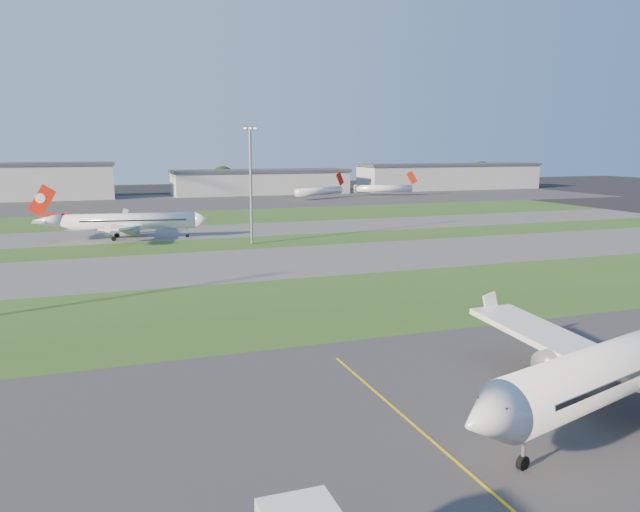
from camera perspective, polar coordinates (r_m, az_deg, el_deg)
name	(u,v)px	position (r m, az deg, el deg)	size (l,w,h in m)	color
grass_strip_a	(241,311)	(83.39, -7.20, -5.00)	(300.00, 34.00, 0.01)	#2D521B
taxiway_a	(201,267)	(115.07, -10.81, -0.96)	(300.00, 32.00, 0.01)	#515154
grass_strip_b	(183,246)	(139.47, -12.43, 0.88)	(300.00, 18.00, 0.01)	#2D521B
taxiway_b	(171,233)	(161.10, -13.46, 2.03)	(300.00, 26.00, 0.01)	#515154
grass_strip_c	(158,219)	(193.70, -14.56, 3.27)	(300.00, 40.00, 0.01)	#2D521B
apron_far	(143,203)	(253.24, -15.84, 4.70)	(400.00, 80.00, 0.01)	#333335
airliner_taxiing	(128,222)	(153.19, -17.11, 3.01)	(37.24, 31.36, 11.68)	white
mini_jet_near	(319,191)	(262.03, -0.05, 5.96)	(26.35, 14.49, 9.48)	white
mini_jet_far	(383,188)	(280.93, 5.83, 6.17)	(28.13, 9.56, 9.48)	white
light_mast_centre	(251,177)	(138.70, -6.35, 7.15)	(3.20, 0.70, 25.80)	gray
hangar_west	(23,181)	(283.45, -25.52, 6.18)	(71.40, 23.00, 15.20)	#AAADB2
hangar_east	(261,182)	(291.28, -5.41, 6.78)	(81.60, 23.00, 11.20)	#AAADB2
hangar_far_east	(449,176)	(330.54, 11.76, 7.16)	(96.90, 23.00, 13.20)	#AAADB2
tree_mid_west	(89,183)	(293.17, -20.40, 6.26)	(9.90, 9.90, 10.80)	black
tree_mid_east	(223,178)	(301.58, -8.87, 7.03)	(11.55, 11.55, 12.60)	black
tree_east	(369,177)	(322.49, 4.50, 7.18)	(10.45, 10.45, 11.40)	black
tree_far_east	(481,173)	(360.20, 14.54, 7.39)	(12.65, 12.65, 13.80)	black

